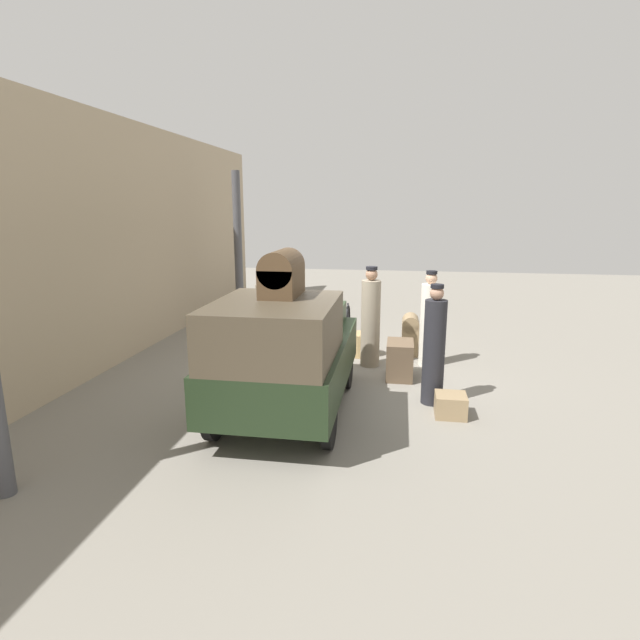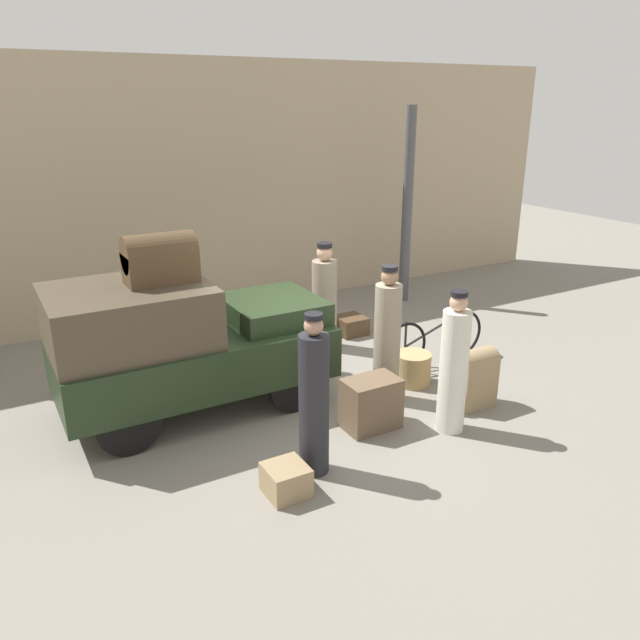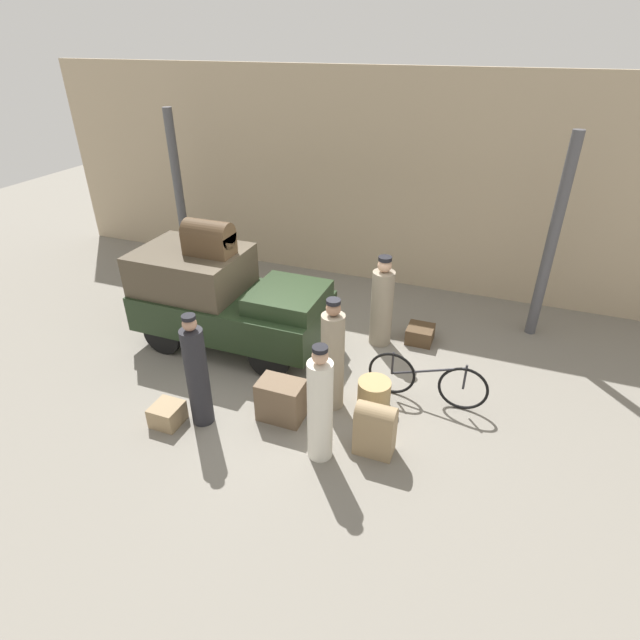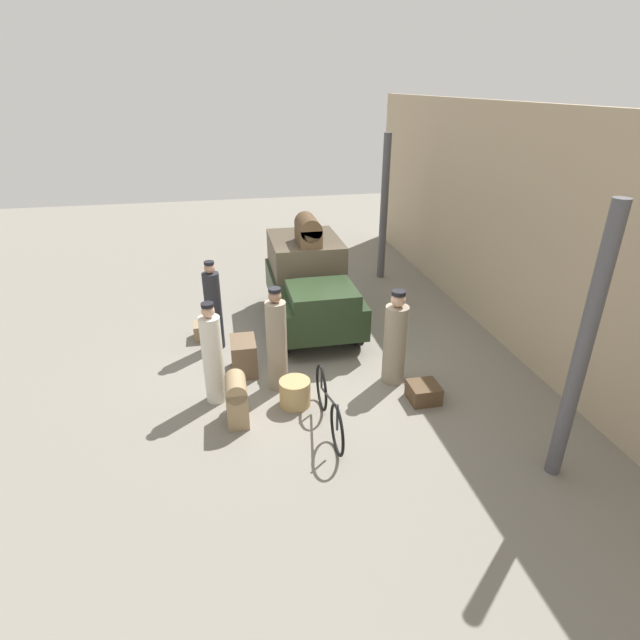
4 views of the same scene
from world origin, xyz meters
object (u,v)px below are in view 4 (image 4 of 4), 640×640
(porter_carrying_trunk, at_px, (213,357))
(porter_lifting_near_truck, at_px, (277,343))
(truck, at_px, (310,282))
(trunk_on_truck_roof, at_px, (308,230))
(bicycle, at_px, (329,407))
(wicker_basket, at_px, (295,393))
(suitcase_small_leather, at_px, (424,392))
(trunk_barrel_dark, at_px, (237,398))
(trunk_wicker_pale, at_px, (205,331))
(porter_with_bicycle, at_px, (395,341))
(porter_standing_middle, at_px, (213,309))
(suitcase_tan_flat, at_px, (244,356))

(porter_carrying_trunk, relative_size, porter_lifting_near_truck, 0.96)
(truck, height_order, trunk_on_truck_roof, trunk_on_truck_roof)
(bicycle, xyz_separation_m, trunk_on_truck_roof, (-3.93, 0.41, 1.64))
(truck, relative_size, wicker_basket, 6.66)
(porter_lifting_near_truck, distance_m, suitcase_small_leather, 2.59)
(trunk_barrel_dark, xyz_separation_m, trunk_wicker_pale, (-3.00, -0.52, -0.27))
(trunk_barrel_dark, relative_size, trunk_wicker_pale, 1.86)
(porter_with_bicycle, relative_size, porter_standing_middle, 0.96)
(truck, bearing_deg, trunk_wicker_pale, -82.39)
(porter_standing_middle, bearing_deg, porter_lifting_near_truck, 31.75)
(bicycle, relative_size, porter_standing_middle, 1.03)
(truck, bearing_deg, porter_standing_middle, -69.63)
(porter_carrying_trunk, xyz_separation_m, porter_standing_middle, (-1.87, 0.03, 0.02))
(porter_carrying_trunk, xyz_separation_m, trunk_barrel_dark, (0.67, 0.32, -0.39))
(wicker_basket, height_order, trunk_on_truck_roof, trunk_on_truck_roof)
(wicker_basket, relative_size, porter_with_bicycle, 0.30)
(porter_standing_middle, bearing_deg, truck, 110.37)
(trunk_wicker_pale, bearing_deg, porter_lifting_near_truck, 30.80)
(truck, relative_size, trunk_barrel_dark, 4.25)
(porter_lifting_near_truck, bearing_deg, wicker_basket, 18.29)
(trunk_wicker_pale, height_order, trunk_on_truck_roof, trunk_on_truck_roof)
(wicker_basket, bearing_deg, trunk_barrel_dark, -74.14)
(porter_with_bicycle, relative_size, trunk_on_truck_roof, 2.07)
(porter_standing_middle, height_order, suitcase_tan_flat, porter_standing_middle)
(truck, xyz_separation_m, porter_lifting_near_truck, (2.43, -1.02, -0.09))
(wicker_basket, relative_size, porter_lifting_near_truck, 0.28)
(truck, height_order, trunk_barrel_dark, truck)
(truck, distance_m, suitcase_tan_flat, 2.48)
(wicker_basket, height_order, trunk_wicker_pale, wicker_basket)
(trunk_wicker_pale, bearing_deg, truck, 97.61)
(suitcase_small_leather, bearing_deg, porter_with_bicycle, -156.59)
(suitcase_small_leather, bearing_deg, porter_carrying_trunk, -101.87)
(porter_carrying_trunk, height_order, porter_lifting_near_truck, porter_lifting_near_truck)
(suitcase_small_leather, bearing_deg, bicycle, -76.49)
(bicycle, distance_m, porter_with_bicycle, 1.83)
(trunk_barrel_dark, height_order, trunk_wicker_pale, trunk_barrel_dark)
(bicycle, height_order, porter_standing_middle, porter_standing_middle)
(truck, bearing_deg, suitcase_tan_flat, -40.62)
(wicker_basket, relative_size, suitcase_tan_flat, 0.76)
(wicker_basket, distance_m, trunk_on_truck_roof, 3.77)
(trunk_barrel_dark, relative_size, trunk_on_truck_roof, 0.96)
(trunk_on_truck_roof, bearing_deg, wicker_basket, -14.26)
(wicker_basket, xyz_separation_m, porter_lifting_near_truck, (-0.61, -0.20, 0.63))
(truck, xyz_separation_m, porter_with_bicycle, (2.65, 1.00, -0.16))
(trunk_wicker_pale, bearing_deg, trunk_barrel_dark, 9.89)
(truck, bearing_deg, porter_carrying_trunk, -38.28)
(porter_standing_middle, xyz_separation_m, suitcase_tan_flat, (1.06, 0.49, -0.52))
(porter_carrying_trunk, bearing_deg, suitcase_small_leather, 78.13)
(porter_lifting_near_truck, height_order, trunk_barrel_dark, porter_lifting_near_truck)
(trunk_wicker_pale, bearing_deg, porter_standing_middle, 27.14)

